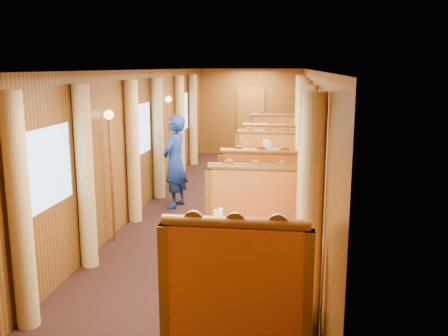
% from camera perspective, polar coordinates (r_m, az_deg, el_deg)
% --- Properties ---
extents(floor, '(3.00, 12.00, 0.01)m').
position_cam_1_polar(floor, '(9.03, -0.15, -4.92)').
color(floor, black).
rests_on(floor, ground).
extents(ceiling, '(3.00, 12.00, 0.01)m').
position_cam_1_polar(ceiling, '(8.66, -0.15, 11.16)').
color(ceiling, silver).
rests_on(ceiling, wall_left).
extents(wall_far, '(3.00, 0.01, 2.50)m').
position_cam_1_polar(wall_far, '(14.68, 3.07, 6.41)').
color(wall_far, brown).
rests_on(wall_far, floor).
extents(wall_near, '(3.00, 0.01, 2.50)m').
position_cam_1_polar(wall_near, '(3.12, -15.84, -13.63)').
color(wall_near, brown).
rests_on(wall_near, floor).
extents(wall_left, '(0.01, 12.00, 2.50)m').
position_cam_1_polar(wall_left, '(9.08, -9.58, 3.10)').
color(wall_left, brown).
rests_on(wall_left, floor).
extents(wall_right, '(0.01, 12.00, 2.50)m').
position_cam_1_polar(wall_right, '(8.68, 9.72, 2.71)').
color(wall_right, brown).
rests_on(wall_right, floor).
extents(doorway_far, '(0.80, 0.04, 2.00)m').
position_cam_1_polar(doorway_far, '(14.68, 3.05, 5.42)').
color(doorway_far, brown).
rests_on(doorway_far, floor).
extents(table_near, '(1.05, 0.72, 0.75)m').
position_cam_1_polar(table_near, '(5.54, 2.65, -11.65)').
color(table_near, white).
rests_on(table_near, floor).
extents(banquette_near_fwd, '(1.30, 0.55, 1.34)m').
position_cam_1_polar(banquette_near_fwd, '(4.61, 1.48, -16.02)').
color(banquette_near_fwd, '#B03713').
rests_on(banquette_near_fwd, floor).
extents(banquette_near_aft, '(1.30, 0.55, 1.34)m').
position_cam_1_polar(banquette_near_aft, '(6.47, 3.46, -7.73)').
color(banquette_near_aft, '#B03713').
rests_on(banquette_near_aft, floor).
extents(table_mid, '(1.05, 0.72, 0.75)m').
position_cam_1_polar(table_mid, '(8.86, 4.67, -2.76)').
color(table_mid, white).
rests_on(table_mid, floor).
extents(banquette_mid_fwd, '(1.30, 0.55, 1.34)m').
position_cam_1_polar(banquette_mid_fwd, '(7.87, 4.27, -4.22)').
color(banquette_mid_fwd, '#B03713').
rests_on(banquette_mid_fwd, floor).
extents(banquette_mid_aft, '(1.30, 0.55, 1.34)m').
position_cam_1_polar(banquette_mid_aft, '(9.84, 5.00, -1.04)').
color(banquette_mid_aft, '#B03713').
rests_on(banquette_mid_aft, floor).
extents(table_far, '(1.05, 0.72, 0.75)m').
position_cam_1_polar(table_far, '(12.28, 5.56, 1.24)').
color(table_far, white).
rests_on(table_far, floor).
extents(banquette_far_fwd, '(1.30, 0.55, 1.34)m').
position_cam_1_polar(banquette_far_fwd, '(11.27, 5.36, 0.57)').
color(banquette_far_fwd, '#B03713').
rests_on(banquette_far_fwd, floor).
extents(banquette_far_aft, '(1.30, 0.55, 1.34)m').
position_cam_1_polar(banquette_far_aft, '(13.27, 5.74, 2.22)').
color(banquette_far_aft, '#B03713').
rests_on(banquette_far_aft, floor).
extents(tea_tray, '(0.40, 0.34, 0.01)m').
position_cam_1_polar(tea_tray, '(5.36, 1.26, -8.05)').
color(tea_tray, silver).
rests_on(tea_tray, table_near).
extents(teapot_left, '(0.19, 0.16, 0.14)m').
position_cam_1_polar(teapot_left, '(5.32, 0.31, -7.52)').
color(teapot_left, silver).
rests_on(teapot_left, tea_tray).
extents(teapot_right, '(0.16, 0.13, 0.13)m').
position_cam_1_polar(teapot_right, '(5.25, 2.11, -7.85)').
color(teapot_right, silver).
rests_on(teapot_right, tea_tray).
extents(teapot_back, '(0.17, 0.15, 0.12)m').
position_cam_1_polar(teapot_back, '(5.43, 1.24, -7.24)').
color(teapot_back, silver).
rests_on(teapot_back, tea_tray).
extents(fruit_plate, '(0.22, 0.22, 0.05)m').
position_cam_1_polar(fruit_plate, '(5.27, 6.23, -8.35)').
color(fruit_plate, white).
rests_on(fruit_plate, table_near).
extents(cup_inboard, '(0.08, 0.08, 0.26)m').
position_cam_1_polar(cup_inboard, '(5.50, -0.94, -6.46)').
color(cup_inboard, white).
rests_on(cup_inboard, table_near).
extents(cup_outboard, '(0.08, 0.08, 0.26)m').
position_cam_1_polar(cup_outboard, '(5.58, -0.37, -6.20)').
color(cup_outboard, white).
rests_on(cup_outboard, table_near).
extents(rose_vase_mid, '(0.06, 0.06, 0.36)m').
position_cam_1_polar(rose_vase_mid, '(8.75, 4.51, 0.77)').
color(rose_vase_mid, silver).
rests_on(rose_vase_mid, table_mid).
extents(rose_vase_far, '(0.06, 0.06, 0.36)m').
position_cam_1_polar(rose_vase_far, '(12.20, 5.47, 3.80)').
color(rose_vase_far, silver).
rests_on(rose_vase_far, table_far).
extents(window_left_near, '(0.01, 1.20, 0.90)m').
position_cam_1_polar(window_left_near, '(5.84, -19.65, -0.05)').
color(window_left_near, '#81ADE3').
rests_on(window_left_near, wall_left).
extents(curtain_left_near_a, '(0.22, 0.22, 2.35)m').
position_cam_1_polar(curtain_left_near_a, '(5.19, -22.32, -4.77)').
color(curtain_left_near_a, tan).
rests_on(curtain_left_near_a, floor).
extents(curtain_left_near_b, '(0.22, 0.22, 2.35)m').
position_cam_1_polar(curtain_left_near_b, '(6.54, -15.57, -1.08)').
color(curtain_left_near_b, tan).
rests_on(curtain_left_near_b, floor).
extents(window_right_near, '(0.01, 1.20, 0.90)m').
position_cam_1_polar(window_right_near, '(5.20, 10.84, -0.94)').
color(window_right_near, '#81ADE3').
rests_on(window_right_near, wall_right).
extents(curtain_right_near_a, '(0.22, 0.22, 2.35)m').
position_cam_1_polar(curtain_right_near_a, '(4.52, 9.88, -6.43)').
color(curtain_right_near_a, tan).
rests_on(curtain_right_near_a, floor).
extents(curtain_right_near_b, '(0.22, 0.22, 2.35)m').
position_cam_1_polar(curtain_right_near_b, '(6.02, 9.37, -1.88)').
color(curtain_right_near_b, tan).
rests_on(curtain_right_near_b, floor).
extents(window_left_mid, '(0.01, 1.20, 0.90)m').
position_cam_1_polar(window_left_mid, '(9.05, -9.53, 4.35)').
color(window_left_mid, '#81ADE3').
rests_on(window_left_mid, wall_left).
extents(curtain_left_mid_a, '(0.22, 0.22, 2.35)m').
position_cam_1_polar(curtain_left_mid_a, '(8.32, -10.35, 1.79)').
color(curtain_left_mid_a, tan).
rests_on(curtain_left_mid_a, floor).
extents(curtain_left_mid_b, '(0.22, 0.22, 2.35)m').
position_cam_1_polar(curtain_left_mid_b, '(9.80, -7.55, 3.33)').
color(curtain_left_mid_b, tan).
rests_on(curtain_left_mid_b, floor).
extents(window_right_mid, '(0.01, 1.20, 0.90)m').
position_cam_1_polar(window_right_mid, '(8.65, 9.66, 4.02)').
color(window_right_mid, '#81ADE3').
rests_on(window_right_mid, wall_right).
extents(curtain_right_mid_a, '(0.22, 0.22, 2.35)m').
position_cam_1_polar(curtain_right_mid_a, '(7.92, 9.01, 1.35)').
color(curtain_right_mid_a, tan).
rests_on(curtain_right_mid_a, floor).
extents(curtain_right_mid_b, '(0.22, 0.22, 2.35)m').
position_cam_1_polar(curtain_right_mid_b, '(9.46, 8.82, 3.00)').
color(curtain_right_mid_b, tan).
rests_on(curtain_right_mid_b, floor).
extents(window_left_far, '(0.01, 1.20, 0.90)m').
position_cam_1_polar(window_left_far, '(12.42, -4.76, 6.38)').
color(window_left_far, '#81ADE3').
rests_on(window_left_far, wall_left).
extents(curtain_left_far_a, '(0.22, 0.22, 2.35)m').
position_cam_1_polar(curtain_left_far_a, '(11.67, -5.06, 4.68)').
color(curtain_left_far_a, tan).
rests_on(curtain_left_far_a, floor).
extents(curtain_left_far_b, '(0.22, 0.22, 2.35)m').
position_cam_1_polar(curtain_left_far_b, '(13.18, -3.57, 5.49)').
color(curtain_left_far_b, tan).
rests_on(curtain_left_far_b, floor).
extents(window_right_far, '(0.01, 1.20, 0.90)m').
position_cam_1_polar(window_right_far, '(12.13, 9.15, 6.15)').
color(window_right_far, '#81ADE3').
rests_on(window_right_far, wall_right).
extents(curtain_right_far_a, '(0.22, 0.22, 2.35)m').
position_cam_1_polar(curtain_right_far_a, '(11.38, 8.66, 4.43)').
color(curtain_right_far_a, tan).
rests_on(curtain_right_far_a, floor).
extents(curtain_right_far_b, '(0.22, 0.22, 2.35)m').
position_cam_1_polar(curtain_right_far_b, '(12.93, 8.57, 5.27)').
color(curtain_right_far_b, tan).
rests_on(curtain_right_far_b, floor).
extents(sconce_left_fore, '(0.14, 0.14, 1.95)m').
position_cam_1_polar(sconce_left_fore, '(7.39, -12.87, 2.13)').
color(sconce_left_fore, '#BF8C3F').
rests_on(sconce_left_fore, floor).
extents(sconce_right_fore, '(0.14, 0.14, 1.95)m').
position_cam_1_polar(sconce_right_fore, '(6.93, 9.38, 1.65)').
color(sconce_right_fore, '#BF8C3F').
rests_on(sconce_right_fore, floor).
extents(sconce_left_aft, '(0.14, 0.14, 1.95)m').
position_cam_1_polar(sconce_left_aft, '(10.71, -6.33, 5.18)').
color(sconce_left_aft, '#BF8C3F').
rests_on(sconce_left_aft, floor).
extents(sconce_right_aft, '(0.14, 0.14, 1.95)m').
position_cam_1_polar(sconce_right_aft, '(10.40, 8.88, 4.92)').
color(sconce_right_aft, '#BF8C3F').
rests_on(sconce_right_aft, floor).
extents(steward, '(0.54, 0.70, 1.70)m').
position_cam_1_polar(steward, '(9.14, -5.62, 0.73)').
color(steward, navy).
rests_on(steward, floor).
extents(passenger, '(0.40, 0.44, 0.76)m').
position_cam_1_polar(passenger, '(9.49, 4.95, 0.47)').
color(passenger, beige).
rests_on(passenger, banquette_mid_aft).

